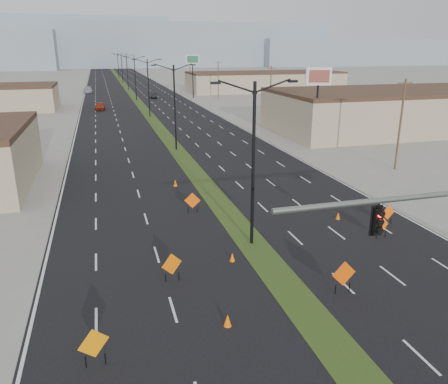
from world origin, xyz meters
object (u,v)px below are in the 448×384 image
object	(u,v)px
car_mid	(154,95)
cone_1	(232,257)
cone_0	(228,320)
cone_3	(175,183)
construction_sign_2	(192,201)
construction_sign_0	(94,345)
streetlight_1	(175,105)
car_far	(88,90)
pole_sign_east_near	(318,82)
streetlight_6	(118,65)
streetlight_4	(127,71)
construction_sign_5	(388,213)
streetlight_3	(135,77)
construction_sign_4	(382,226)
pole_sign_east_far	(193,62)
construction_sign_1	(172,265)
streetlight_0	(253,160)
construction_sign_3	(344,275)
car_left	(100,106)
streetlight_2	(148,86)
cone_2	(338,216)
streetlight_5	(122,67)

from	to	relation	value
car_mid	cone_1	bearing A→B (deg)	-88.11
cone_0	cone_3	xyz separation A→B (m)	(1.26, 21.21, 0.01)
cone_0	cone_1	size ratio (longest dim) A/B	1.13
construction_sign_2	construction_sign_0	bearing A→B (deg)	-100.22
streetlight_1	car_far	bearing A→B (deg)	98.39
pole_sign_east_near	streetlight_6	bearing A→B (deg)	110.05
streetlight_4	pole_sign_east_near	distance (m)	88.17
car_far	construction_sign_5	bearing A→B (deg)	-77.04
pole_sign_east_near	streetlight_3	bearing A→B (deg)	119.61
construction_sign_4	pole_sign_east_far	distance (m)	86.95
streetlight_4	construction_sign_2	xyz separation A→B (m)	(-2.49, -105.69, -4.49)
construction_sign_1	construction_sign_5	distance (m)	16.25
car_mid	construction_sign_0	world-z (taller)	construction_sign_0
construction_sign_5	streetlight_0	bearing A→B (deg)	176.35
streetlight_3	construction_sign_3	size ratio (longest dim) A/B	5.61
car_left	car_mid	distance (m)	23.45
construction_sign_1	cone_0	world-z (taller)	construction_sign_1
car_left	streetlight_4	bearing A→B (deg)	83.94
streetlight_0	cone_1	xyz separation A→B (m)	(-1.88, -2.03, -5.15)
car_far	cone_3	distance (m)	93.15
car_far	streetlight_3	bearing A→B (deg)	-61.07
streetlight_0	car_mid	size ratio (longest dim) A/B	2.41
streetlight_0	streetlight_4	xyz separation A→B (m)	(0.00, 112.00, 0.00)
construction_sign_3	cone_3	distance (m)	20.78
streetlight_6	streetlight_0	bearing A→B (deg)	-90.00
streetlight_2	streetlight_6	xyz separation A→B (m)	(0.00, 112.00, 0.00)
car_far	cone_1	xyz separation A→B (m)	(9.62, -108.04, -0.55)
cone_2	pole_sign_east_far	size ratio (longest dim) A/B	0.05
streetlight_5	construction_sign_2	world-z (taller)	streetlight_5
car_far	cone_3	bearing A→B (deg)	-83.18
streetlight_3	construction_sign_1	bearing A→B (deg)	-93.66
car_far	cone_3	size ratio (longest dim) A/B	9.12
cone_0	cone_1	bearing A→B (deg)	71.36
construction_sign_0	cone_1	xyz separation A→B (m)	(7.63, 6.97, -0.72)
pole_sign_east_far	cone_1	bearing A→B (deg)	-76.30
construction_sign_0	construction_sign_3	xyz separation A→B (m)	(11.96, 2.15, 0.07)
streetlight_3	cone_3	bearing A→B (deg)	-92.12
streetlight_6	cone_3	world-z (taller)	streetlight_6
streetlight_1	streetlight_4	bearing A→B (deg)	90.00
streetlight_4	cone_2	size ratio (longest dim) A/B	18.37
streetlight_0	car_far	xyz separation A→B (m)	(-11.50, 106.01, -4.60)
streetlight_2	pole_sign_east_far	bearing A→B (deg)	64.07
construction_sign_0	cone_0	distance (m)	5.78
construction_sign_4	car_mid	bearing A→B (deg)	78.90
streetlight_3	streetlight_4	world-z (taller)	same
car_left	construction_sign_0	xyz separation A→B (m)	(-0.97, -77.12, 0.23)
construction_sign_4	cone_3	world-z (taller)	construction_sign_4
car_far	cone_2	distance (m)	105.51
streetlight_2	cone_2	size ratio (longest dim) A/B	18.37
cone_0	cone_2	size ratio (longest dim) A/B	1.11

